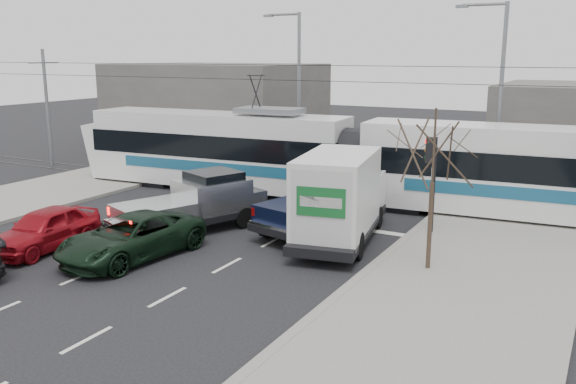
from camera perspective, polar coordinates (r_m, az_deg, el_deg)
The scene contains 15 objects.
ground at distance 20.97m, azimuth -9.59°, elevation -6.05°, with size 120.00×120.00×0.00m, color black.
sidewalk_right at distance 17.24m, azimuth 15.17°, elevation -10.32°, with size 6.00×60.00×0.15m, color gray.
rails at distance 29.17m, azimuth 2.53°, elevation -0.50°, with size 60.00×1.60×0.03m, color #33302D.
building_left at distance 46.03m, azimuth -6.68°, elevation 8.09°, with size 14.00×10.00×6.00m, color #635E5A.
bare_tree at distance 18.89m, azimuth 13.48°, elevation 3.55°, with size 2.40×2.40×5.00m.
traffic_signal at distance 23.16m, azimuth 13.26°, elevation 2.58°, with size 0.44×0.44×3.60m.
street_lamp_near at distance 30.02m, azimuth 18.95°, elevation 9.07°, with size 2.38×0.25×9.00m.
street_lamp_far at distance 35.67m, azimuth 0.76°, elevation 10.23°, with size 2.38×0.25×9.00m.
catenary at distance 28.53m, azimuth 2.61°, elevation 7.09°, with size 60.00×0.20×7.00m.
tram at distance 28.01m, azimuth 6.28°, elevation 3.10°, with size 28.10×5.00×5.71m.
silver_pickup at distance 23.85m, azimuth -8.50°, elevation -0.95°, with size 4.20×6.43×2.22m.
box_truck at distance 22.02m, azimuth 4.95°, elevation -0.56°, with size 3.48×6.96×3.33m.
navy_pickup at distance 23.55m, azimuth 3.24°, elevation -0.89°, with size 3.23×5.82×2.32m.
green_car at distance 21.09m, azimuth -14.43°, elevation -4.10°, with size 2.42×5.24×1.46m, color black.
red_car at distance 22.98m, azimuth -21.80°, elevation -3.21°, with size 1.74×4.33×1.48m, color maroon.
Camera 1 is at (12.38, -15.55, 6.72)m, focal length 38.00 mm.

